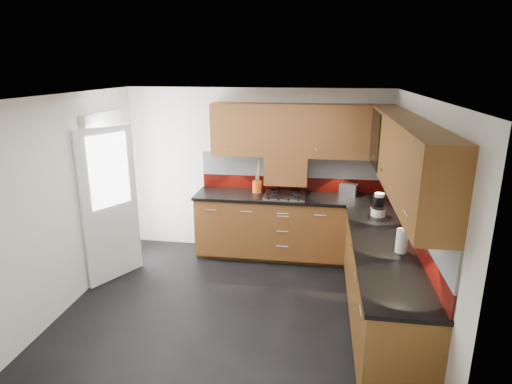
% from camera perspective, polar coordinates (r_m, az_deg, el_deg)
% --- Properties ---
extents(room, '(4.00, 3.80, 2.64)m').
position_cam_1_polar(room, '(4.49, -3.33, 1.12)').
color(room, black).
extents(base_cabinets, '(2.70, 3.20, 0.95)m').
position_cam_1_polar(base_cabinets, '(5.44, 9.62, -8.19)').
color(base_cabinets, brown).
rests_on(base_cabinets, room).
extents(countertop, '(2.72, 3.22, 0.04)m').
position_cam_1_polar(countertop, '(5.25, 9.72, -3.45)').
color(countertop, black).
rests_on(countertop, base_cabinets).
extents(backsplash, '(2.70, 3.20, 0.54)m').
position_cam_1_polar(backsplash, '(5.39, 12.20, 0.16)').
color(backsplash, '#650E09').
rests_on(backsplash, countertop).
extents(upper_cabinets, '(2.50, 3.20, 0.72)m').
position_cam_1_polar(upper_cabinets, '(5.10, 12.19, 6.52)').
color(upper_cabinets, brown).
rests_on(upper_cabinets, room).
extents(extractor_hood, '(0.60, 0.33, 0.40)m').
position_cam_1_polar(extractor_hood, '(6.06, 4.05, 2.98)').
color(extractor_hood, brown).
rests_on(extractor_hood, room).
extents(glass_cabinet, '(0.32, 0.80, 0.66)m').
position_cam_1_polar(glass_cabinet, '(5.43, 17.14, 7.03)').
color(glass_cabinet, black).
rests_on(glass_cabinet, room).
extents(back_door, '(0.42, 1.19, 2.04)m').
position_cam_1_polar(back_door, '(5.90, -18.90, -0.74)').
color(back_door, white).
rests_on(back_door, room).
extents(gas_hob, '(0.58, 0.51, 0.04)m').
position_cam_1_polar(gas_hob, '(5.98, 3.86, -0.42)').
color(gas_hob, silver).
rests_on(gas_hob, countertop).
extents(utensil_pot, '(0.13, 0.13, 0.48)m').
position_cam_1_polar(utensil_pot, '(6.13, 0.17, 0.88)').
color(utensil_pot, '#D95614').
rests_on(utensil_pot, countertop).
extents(toaster, '(0.27, 0.22, 0.17)m').
position_cam_1_polar(toaster, '(6.14, 12.25, 0.34)').
color(toaster, silver).
rests_on(toaster, countertop).
extents(food_processor, '(0.17, 0.17, 0.28)m').
position_cam_1_polar(food_processor, '(5.36, 16.04, -1.76)').
color(food_processor, white).
rests_on(food_processor, countertop).
extents(paper_towel, '(0.11, 0.11, 0.23)m').
position_cam_1_polar(paper_towel, '(4.40, 18.87, -6.19)').
color(paper_towel, white).
rests_on(paper_towel, countertop).
extents(orange_cloth, '(0.16, 0.14, 0.02)m').
position_cam_1_polar(orange_cloth, '(5.63, 15.83, -2.19)').
color(orange_cloth, red).
rests_on(orange_cloth, countertop).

